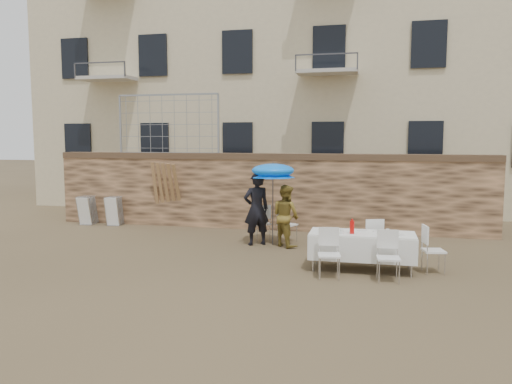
% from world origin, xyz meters
% --- Properties ---
extents(ground, '(80.00, 80.00, 0.00)m').
position_xyz_m(ground, '(0.00, 0.00, 0.00)').
color(ground, brown).
rests_on(ground, ground).
extents(stone_wall, '(13.00, 0.50, 2.20)m').
position_xyz_m(stone_wall, '(0.00, 5.00, 1.10)').
color(stone_wall, '#836041').
rests_on(stone_wall, ground).
extents(apartment_building, '(20.00, 8.00, 15.00)m').
position_xyz_m(apartment_building, '(0.00, 12.00, 7.50)').
color(apartment_building, '#C1B18B').
rests_on(apartment_building, ground).
extents(chain_link_fence, '(3.20, 0.06, 1.80)m').
position_xyz_m(chain_link_fence, '(-3.00, 5.00, 3.10)').
color(chain_link_fence, gray).
rests_on(chain_link_fence, stone_wall).
extents(man_suit, '(0.80, 0.72, 1.82)m').
position_xyz_m(man_suit, '(0.29, 2.71, 0.91)').
color(man_suit, black).
rests_on(man_suit, ground).
extents(woman_dress, '(0.95, 0.93, 1.54)m').
position_xyz_m(woman_dress, '(1.04, 2.71, 0.77)').
color(woman_dress, '#AE8E35').
rests_on(woman_dress, ground).
extents(umbrella, '(1.12, 1.12, 1.93)m').
position_xyz_m(umbrella, '(0.69, 2.81, 1.82)').
color(umbrella, '#3F3F44').
rests_on(umbrella, ground).
extents(couple_chair_left, '(0.67, 0.67, 0.96)m').
position_xyz_m(couple_chair_left, '(0.29, 3.26, 0.48)').
color(couple_chair_left, white).
rests_on(couple_chair_left, ground).
extents(couple_chair_right, '(0.64, 0.64, 0.96)m').
position_xyz_m(couple_chair_right, '(0.99, 3.26, 0.48)').
color(couple_chair_right, white).
rests_on(couple_chair_right, ground).
extents(banquet_table, '(2.10, 0.85, 0.78)m').
position_xyz_m(banquet_table, '(2.93, 0.82, 0.73)').
color(banquet_table, white).
rests_on(banquet_table, ground).
extents(soda_bottle, '(0.09, 0.09, 0.26)m').
position_xyz_m(soda_bottle, '(2.73, 0.67, 0.91)').
color(soda_bottle, red).
rests_on(soda_bottle, banquet_table).
extents(table_chair_front_left, '(0.55, 0.55, 0.96)m').
position_xyz_m(table_chair_front_left, '(2.33, 0.07, 0.48)').
color(table_chair_front_left, white).
rests_on(table_chair_front_left, ground).
extents(table_chair_front_right, '(0.52, 0.52, 0.96)m').
position_xyz_m(table_chair_front_right, '(3.43, 0.07, 0.48)').
color(table_chair_front_right, white).
rests_on(table_chair_front_right, ground).
extents(table_chair_back, '(0.60, 0.60, 0.96)m').
position_xyz_m(table_chair_back, '(3.13, 1.62, 0.48)').
color(table_chair_back, white).
rests_on(table_chair_back, ground).
extents(table_chair_side, '(0.56, 0.56, 0.96)m').
position_xyz_m(table_chair_side, '(4.33, 0.92, 0.48)').
color(table_chair_side, white).
rests_on(table_chair_side, ground).
extents(chair_stack_left, '(0.46, 0.55, 0.92)m').
position_xyz_m(chair_stack_left, '(-5.50, 4.61, 0.46)').
color(chair_stack_left, white).
rests_on(chair_stack_left, ground).
extents(chair_stack_right, '(0.46, 0.47, 0.92)m').
position_xyz_m(chair_stack_right, '(-4.60, 4.61, 0.46)').
color(chair_stack_right, white).
rests_on(chair_stack_right, ground).
extents(wood_planks, '(0.70, 0.20, 2.00)m').
position_xyz_m(wood_planks, '(-3.00, 4.68, 1.00)').
color(wood_planks, '#A37749').
rests_on(wood_planks, ground).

